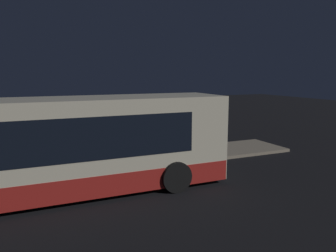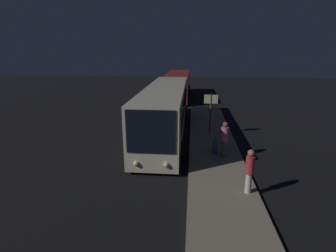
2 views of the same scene
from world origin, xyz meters
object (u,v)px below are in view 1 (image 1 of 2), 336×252
object	(u,v)px
passenger_boarding	(190,129)
sign_post	(41,126)
passenger_waiting	(125,136)
suitcase	(119,153)
bus_lead	(34,150)

from	to	relation	value
passenger_boarding	sign_post	bearing A→B (deg)	170.12
passenger_waiting	suitcase	size ratio (longest dim) A/B	1.98
passenger_boarding	sign_post	world-z (taller)	sign_post
passenger_waiting	suitcase	bearing A→B (deg)	168.57
bus_lead	passenger_boarding	size ratio (longest dim) A/B	7.16
bus_lead	passenger_boarding	xyz separation A→B (m)	(7.49, 3.94, -0.45)
passenger_boarding	passenger_waiting	bearing A→B (deg)	170.15
bus_lead	suitcase	world-z (taller)	bus_lead
passenger_boarding	sign_post	xyz separation A→B (m)	(-7.12, -1.04, 0.75)
bus_lead	suitcase	distance (m)	4.71
bus_lead	sign_post	bearing A→B (deg)	82.80
passenger_boarding	suitcase	xyz separation A→B (m)	(-4.01, -0.94, -0.64)
bus_lead	passenger_waiting	size ratio (longest dim) A/B	6.90
bus_lead	suitcase	size ratio (longest dim) A/B	13.64
passenger_boarding	sign_post	distance (m)	7.24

